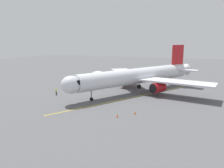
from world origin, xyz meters
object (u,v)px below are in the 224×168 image
object	(u,v)px
box_truck_portside	(96,76)
safety_cone_nose_right	(117,116)
belt_loader_near_nose	(126,80)
safety_cone_wing_port	(135,113)
safety_cone_nose_left	(73,85)
ground_crew_marshaller	(56,91)
airplane	(139,76)

from	to	relation	value
box_truck_portside	safety_cone_nose_right	xyz separation A→B (m)	(-17.83, 30.50, -1.11)
belt_loader_near_nose	safety_cone_wing_port	distance (m)	29.44
safety_cone_nose_left	belt_loader_near_nose	bearing A→B (deg)	-138.85
ground_crew_marshaller	box_truck_portside	distance (m)	21.27
ground_crew_marshaller	safety_cone_nose_left	distance (m)	10.16
airplane	safety_cone_wing_port	xyz separation A→B (m)	(-3.48, 16.69, -3.73)
box_truck_portside	safety_cone_nose_left	size ratio (longest dim) A/B	8.70
safety_cone_nose_right	safety_cone_wing_port	distance (m)	3.49
box_truck_portside	safety_cone_nose_right	distance (m)	35.35
belt_loader_near_nose	safety_cone_nose_right	world-z (taller)	belt_loader_near_nose
safety_cone_nose_right	safety_cone_wing_port	size ratio (longest dim) A/B	1.00
belt_loader_near_nose	safety_cone_nose_right	size ratio (longest dim) A/B	8.33
box_truck_portside	safety_cone_wing_port	size ratio (longest dim) A/B	8.70
ground_crew_marshaller	safety_cone_nose_right	size ratio (longest dim) A/B	3.11
box_truck_portside	safety_cone_wing_port	distance (m)	34.58
safety_cone_nose_left	safety_cone_wing_port	distance (m)	28.14
safety_cone_nose_right	belt_loader_near_nose	bearing A→B (deg)	-75.60
ground_crew_marshaller	belt_loader_near_nose	bearing A→B (deg)	-117.50
airplane	ground_crew_marshaller	xyz separation A→B (m)	(17.56, 9.95, -3.12)
belt_loader_near_nose	safety_cone_nose_right	bearing A→B (deg)	104.40
airplane	safety_cone_nose_right	size ratio (longest dim) A/B	64.90
safety_cone_wing_port	safety_cone_nose_right	bearing A→B (deg)	45.87
belt_loader_near_nose	safety_cone_wing_port	bearing A→B (deg)	110.21
belt_loader_near_nose	box_truck_portside	bearing A→B (deg)	-2.11
safety_cone_nose_right	box_truck_portside	bearing A→B (deg)	-59.69
ground_crew_marshaller	box_truck_portside	xyz separation A→B (m)	(-0.78, -21.25, 0.50)
safety_cone_nose_right	safety_cone_wing_port	bearing A→B (deg)	-134.13
belt_loader_near_nose	safety_cone_nose_left	size ratio (longest dim) A/B	8.33
safety_cone_nose_left	ground_crew_marshaller	bearing A→B (deg)	98.80
safety_cone_wing_port	airplane	bearing A→B (deg)	-78.23
ground_crew_marshaller	safety_cone_nose_left	bearing A→B (deg)	-81.20
safety_cone_nose_left	safety_cone_nose_right	world-z (taller)	same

